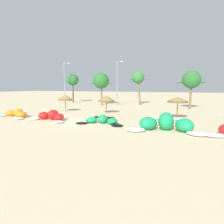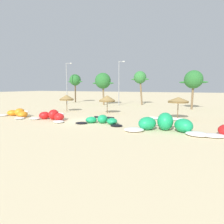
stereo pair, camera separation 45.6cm
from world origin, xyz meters
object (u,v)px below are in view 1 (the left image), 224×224
at_px(kite_center, 166,124).
at_px(beach_umbrella_middle, 106,98).
at_px(palm_left_of_gap, 138,78).
at_px(palm_center_left, 192,80).
at_px(kite_left, 51,116).
at_px(lamppost_west, 65,81).
at_px(lamppost_west_center, 118,81).
at_px(kite_far_left, 16,114).
at_px(beach_umbrella_near_palms, 178,100).
at_px(beach_umbrella_near_van, 65,98).
at_px(kite_left_of_center, 102,120).
at_px(palm_leftmost, 73,80).
at_px(palm_left, 101,81).

distance_m(kite_center, beach_umbrella_middle, 13.26).
relative_size(beach_umbrella_middle, palm_left_of_gap, 0.37).
xyz_separation_m(kite_center, palm_center_left, (1.65, 19.38, 4.52)).
xyz_separation_m(kite_left, lamppost_west, (-12.56, 20.27, 4.79)).
distance_m(lamppost_west, lamppost_west_center, 12.94).
bearing_deg(kite_far_left, beach_umbrella_near_palms, 17.89).
bearing_deg(beach_umbrella_near_van, kite_left_of_center, -36.73).
relative_size(palm_leftmost, lamppost_west, 0.75).
bearing_deg(palm_center_left, lamppost_west, 176.85).
distance_m(beach_umbrella_middle, lamppost_west, 20.39).
relative_size(kite_left_of_center, kite_center, 0.76).
bearing_deg(palm_left, kite_left, -81.02).
distance_m(kite_left_of_center, palm_left_of_gap, 24.48).
height_order(palm_left, lamppost_west_center, lamppost_west_center).
relative_size(beach_umbrella_near_van, palm_left_of_gap, 0.36).
xyz_separation_m(beach_umbrella_middle, lamppost_west_center, (-3.17, 12.88, 2.93)).
bearing_deg(lamppost_west_center, beach_umbrella_near_palms, -46.83).
bearing_deg(kite_far_left, palm_center_left, 41.18).
height_order(kite_far_left, palm_center_left, palm_center_left).
xyz_separation_m(kite_center, beach_umbrella_near_palms, (0.39, 7.35, 1.75)).
relative_size(palm_center_left, lamppost_west, 0.72).
bearing_deg(kite_left, kite_left_of_center, 2.41).
bearing_deg(lamppost_west_center, palm_left, -169.72).
bearing_deg(palm_center_left, palm_left_of_gap, 154.46).
relative_size(beach_umbrella_middle, lamppost_west_center, 0.29).
relative_size(kite_far_left, palm_center_left, 0.87).
relative_size(palm_leftmost, palm_left, 1.02).
distance_m(beach_umbrella_middle, palm_leftmost, 23.15).
xyz_separation_m(kite_left_of_center, beach_umbrella_near_palms, (7.22, 6.45, 2.01)).
height_order(palm_left, palm_left_of_gap, palm_left_of_gap).
bearing_deg(beach_umbrella_middle, palm_left, 118.87).
relative_size(kite_left_of_center, palm_leftmost, 0.78).
xyz_separation_m(kite_left_of_center, kite_center, (6.83, -0.90, 0.26)).
height_order(palm_leftmost, palm_left, palm_leftmost).
bearing_deg(beach_umbrella_near_palms, kite_far_left, -162.11).
height_order(beach_umbrella_near_palms, palm_center_left, palm_center_left).
distance_m(kite_left_of_center, palm_left, 22.83).
bearing_deg(kite_left, kite_center, -2.67).
height_order(kite_center, lamppost_west_center, lamppost_west_center).
height_order(kite_far_left, palm_left_of_gap, palm_left_of_gap).
xyz_separation_m(kite_far_left, lamppost_west_center, (6.40, 20.66, 4.74)).
bearing_deg(palm_left_of_gap, beach_umbrella_middle, -91.81).
bearing_deg(palm_left_of_gap, kite_left, -99.53).
xyz_separation_m(beach_umbrella_near_palms, palm_center_left, (1.26, 12.03, 2.78)).
distance_m(kite_far_left, lamppost_west, 21.52).
xyz_separation_m(kite_left_of_center, palm_center_left, (8.48, 18.48, 4.79)).
bearing_deg(beach_umbrella_middle, lamppost_west_center, 103.83).
height_order(beach_umbrella_near_palms, palm_left_of_gap, palm_left_of_gap).
xyz_separation_m(beach_umbrella_near_van, beach_umbrella_near_palms, (17.32, -1.08, 0.14)).
bearing_deg(beach_umbrella_near_van, palm_left, 88.39).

